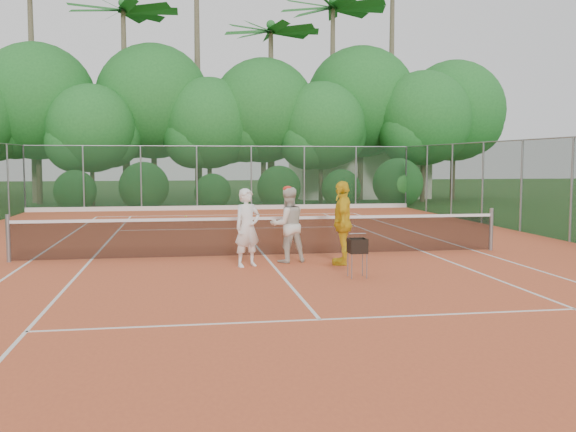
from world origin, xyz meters
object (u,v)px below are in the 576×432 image
(player_white, at_px, (247,228))
(ball_hopper, at_px, (357,247))
(player_center_grp, at_px, (288,225))
(player_yellow, at_px, (342,223))

(player_white, xyz_separation_m, ball_hopper, (2.03, -1.67, -0.24))
(player_white, relative_size, player_center_grp, 0.98)
(player_center_grp, height_order, player_yellow, player_yellow)
(player_white, height_order, player_yellow, player_yellow)
(ball_hopper, bearing_deg, player_white, 118.20)
(player_center_grp, distance_m, player_yellow, 1.27)
(player_center_grp, bearing_deg, player_yellow, -22.87)
(player_white, relative_size, ball_hopper, 2.20)
(player_center_grp, relative_size, ball_hopper, 2.24)
(player_center_grp, bearing_deg, player_white, -154.76)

